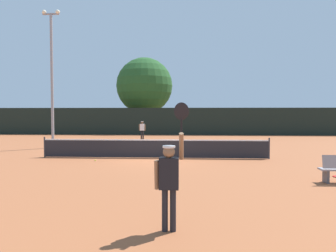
{
  "coord_description": "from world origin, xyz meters",
  "views": [
    {
      "loc": [
        1.56,
        -15.48,
        2.32
      ],
      "look_at": [
        0.38,
        5.7,
        1.41
      ],
      "focal_mm": 32.48,
      "sensor_mm": 36.0,
      "label": 1
    }
  ],
  "objects_px": {
    "light_pole": "(52,71)",
    "parked_car_near": "(154,125)",
    "large_tree": "(144,86)",
    "player_serving": "(170,175)",
    "tennis_ball": "(95,160)",
    "player_receiving": "(142,128)"
  },
  "relations": [
    {
      "from": "tennis_ball",
      "to": "parked_car_near",
      "type": "xyz_separation_m",
      "value": [
        0.28,
        24.91,
        0.74
      ]
    },
    {
      "from": "player_serving",
      "to": "light_pole",
      "type": "relative_size",
      "value": 0.28
    },
    {
      "from": "light_pole",
      "to": "parked_car_near",
      "type": "height_order",
      "value": "light_pole"
    },
    {
      "from": "light_pole",
      "to": "parked_car_near",
      "type": "bearing_deg",
      "value": 76.56
    },
    {
      "from": "player_receiving",
      "to": "parked_car_near",
      "type": "relative_size",
      "value": 0.37
    },
    {
      "from": "tennis_ball",
      "to": "player_receiving",
      "type": "bearing_deg",
      "value": 87.06
    },
    {
      "from": "large_tree",
      "to": "tennis_ball",
      "type": "bearing_deg",
      "value": -88.58
    },
    {
      "from": "player_serving",
      "to": "parked_car_near",
      "type": "distance_m",
      "value": 33.62
    },
    {
      "from": "player_receiving",
      "to": "large_tree",
      "type": "xyz_separation_m",
      "value": [
        -1.16,
        10.23,
        4.61
      ]
    },
    {
      "from": "large_tree",
      "to": "light_pole",
      "type": "bearing_deg",
      "value": -102.94
    },
    {
      "from": "player_receiving",
      "to": "light_pole",
      "type": "distance_m",
      "value": 9.28
    },
    {
      "from": "player_serving",
      "to": "light_pole",
      "type": "height_order",
      "value": "light_pole"
    },
    {
      "from": "player_serving",
      "to": "light_pole",
      "type": "distance_m",
      "value": 16.62
    },
    {
      "from": "tennis_ball",
      "to": "light_pole",
      "type": "distance_m",
      "value": 8.53
    },
    {
      "from": "player_serving",
      "to": "light_pole",
      "type": "xyz_separation_m",
      "value": [
        -8.45,
        13.75,
        3.98
      ]
    },
    {
      "from": "light_pole",
      "to": "large_tree",
      "type": "distance_m",
      "value": 17.3
    },
    {
      "from": "light_pole",
      "to": "large_tree",
      "type": "relative_size",
      "value": 1.01
    },
    {
      "from": "tennis_ball",
      "to": "parked_car_near",
      "type": "height_order",
      "value": "parked_car_near"
    },
    {
      "from": "light_pole",
      "to": "parked_car_near",
      "type": "distance_m",
      "value": 20.67
    },
    {
      "from": "player_receiving",
      "to": "light_pole",
      "type": "bearing_deg",
      "value": 52.78
    },
    {
      "from": "parked_car_near",
      "to": "large_tree",
      "type": "bearing_deg",
      "value": -102.03
    },
    {
      "from": "player_serving",
      "to": "large_tree",
      "type": "bearing_deg",
      "value": 98.51
    }
  ]
}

